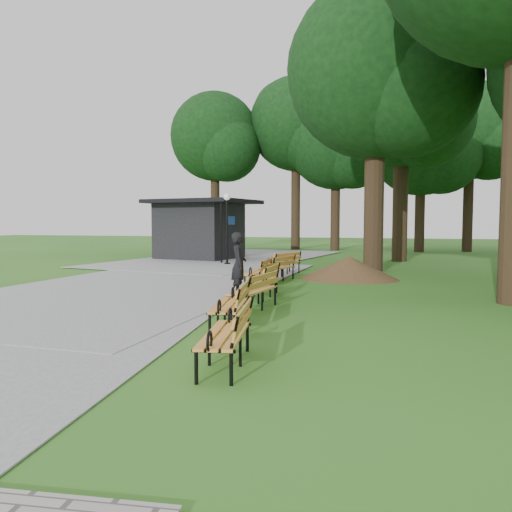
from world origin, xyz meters
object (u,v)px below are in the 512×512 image
(bench_3, at_px, (262,281))
(lawn_tree_2, at_px, (376,71))
(bench_6, at_px, (282,263))
(bench_4, at_px, (258,273))
(person, at_px, (239,264))
(dirt_mound, at_px, (349,268))
(lamp_post, at_px, (227,214))
(bench_2, at_px, (253,291))
(bench_0, at_px, (225,335))
(lawn_tree_4, at_px, (402,106))
(bench_1, at_px, (229,305))
(kiosk, at_px, (199,230))
(bench_5, at_px, (277,268))

(bench_3, xyz_separation_m, lawn_tree_2, (2.59, 8.01, 7.55))
(bench_6, bearing_deg, bench_4, 22.03)
(person, distance_m, lawn_tree_2, 11.20)
(dirt_mound, bearing_deg, bench_4, -132.51)
(lamp_post, height_order, bench_2, lamp_post)
(dirt_mound, distance_m, bench_4, 3.78)
(bench_0, height_order, lawn_tree_4, lawn_tree_4)
(bench_1, distance_m, bench_6, 9.61)
(bench_1, distance_m, lawn_tree_2, 14.33)
(dirt_mound, distance_m, bench_2, 6.90)
(person, relative_size, lamp_post, 0.52)
(person, distance_m, lamp_post, 9.84)
(lawn_tree_4, bearing_deg, lawn_tree_2, -101.41)
(bench_2, bearing_deg, kiosk, -145.79)
(bench_3, bearing_deg, kiosk, -152.18)
(bench_6, bearing_deg, lawn_tree_4, 172.95)
(bench_3, bearing_deg, lawn_tree_2, 161.27)
(lamp_post, height_order, bench_3, lamp_post)
(bench_0, xyz_separation_m, lawn_tree_2, (1.48, 14.34, 7.55))
(bench_1, distance_m, bench_4, 6.05)
(lawn_tree_2, bearing_deg, bench_3, -107.93)
(bench_5, bearing_deg, person, 9.14)
(person, height_order, lawn_tree_4, lawn_tree_4)
(bench_6, bearing_deg, bench_1, 28.23)
(kiosk, height_order, bench_1, kiosk)
(bench_5, bearing_deg, bench_6, -159.73)
(bench_4, height_order, lawn_tree_2, lawn_tree_2)
(bench_3, bearing_deg, lawn_tree_4, 163.85)
(bench_3, distance_m, lawn_tree_2, 11.31)
(bench_2, relative_size, bench_4, 1.00)
(kiosk, height_order, bench_2, kiosk)
(bench_4, xyz_separation_m, bench_6, (-0.01, 3.59, 0.00))
(lawn_tree_4, bearing_deg, lamp_post, -150.82)
(bench_0, xyz_separation_m, bench_4, (-1.76, 8.32, 0.00))
(dirt_mound, bearing_deg, lawn_tree_2, 77.95)
(person, distance_m, bench_2, 2.20)
(dirt_mound, relative_size, lawn_tree_2, 0.25)
(bench_2, distance_m, bench_5, 5.57)
(bench_6, bearing_deg, bench_0, 30.38)
(bench_4, height_order, lawn_tree_4, lawn_tree_4)
(bench_1, bearing_deg, bench_3, 175.85)
(dirt_mound, bearing_deg, bench_5, -152.67)
(kiosk, bearing_deg, lawn_tree_4, 17.35)
(lawn_tree_4, bearing_deg, bench_2, -102.43)
(bench_2, bearing_deg, bench_4, -158.34)
(bench_3, relative_size, lawn_tree_2, 0.16)
(kiosk, bearing_deg, bench_4, -48.74)
(bench_2, relative_size, bench_5, 1.00)
(bench_0, xyz_separation_m, bench_5, (-1.52, 9.91, 0.00))
(bench_0, relative_size, bench_6, 1.00)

